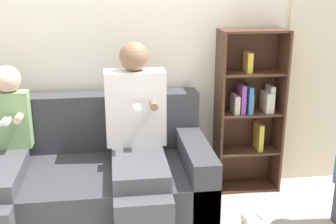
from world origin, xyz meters
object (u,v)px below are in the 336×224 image
at_px(bookshelf, 249,109).
at_px(child_seated, 5,159).
at_px(adult_seated, 138,138).
at_px(couch, 73,183).

bearing_deg(bookshelf, child_seated, -164.52).
bearing_deg(bookshelf, adult_seated, -153.75).
xyz_separation_m(couch, adult_seated, (0.46, -0.11, 0.35)).
xyz_separation_m(couch, bookshelf, (1.38, 0.35, 0.38)).
relative_size(couch, adult_seated, 1.50).
relative_size(adult_seated, bookshelf, 0.97).
xyz_separation_m(adult_seated, bookshelf, (0.92, 0.45, 0.03)).
xyz_separation_m(adult_seated, child_seated, (-0.86, -0.04, -0.08)).
relative_size(adult_seated, child_seated, 1.13).
distance_m(adult_seated, child_seated, 0.87).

